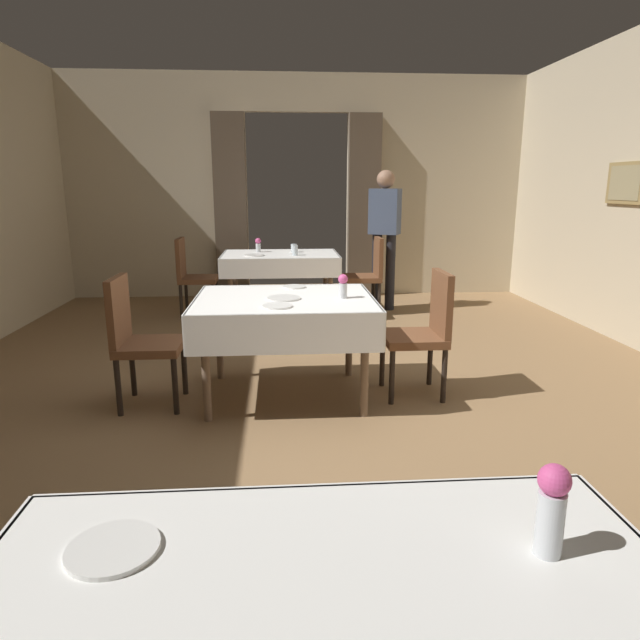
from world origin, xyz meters
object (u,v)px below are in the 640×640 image
plate_far_b (254,255)px  chair_far_right (368,271)px  plate_near_b (113,548)px  dining_table_mid (285,310)px  flower_vase_near (552,507)px  glass_far_d (295,250)px  person_waiter_by_doorway (384,228)px  chair_far_left (191,273)px  flower_vase_far (258,245)px  flower_vase_mid (343,285)px  dining_table_far (280,261)px  glass_far_c (294,248)px  plate_mid_d (277,306)px  chair_mid_right (425,328)px  chair_mid_left (138,335)px  plate_mid_b (284,298)px  plate_mid_c (294,287)px

plate_far_b → chair_far_right: bearing=10.0°
chair_far_right → plate_near_b: size_ratio=4.55×
dining_table_mid → flower_vase_near: size_ratio=6.06×
glass_far_d → person_waiter_by_doorway: 1.22m
chair_far_left → flower_vase_far: chair_far_left is taller
person_waiter_by_doorway → flower_vase_mid: bearing=-106.0°
dining_table_far → glass_far_c: (0.17, 0.13, 0.14)m
chair_far_right → glass_far_c: 0.95m
plate_mid_d → glass_far_c: (0.19, 3.12, 0.04)m
chair_mid_right → dining_table_far: bearing=111.3°
flower_vase_mid → flower_vase_far: flower_vase_mid is taller
plate_far_b → flower_vase_mid: bearing=-73.7°
glass_far_c → plate_far_b: bearing=-145.8°
chair_mid_left → glass_far_d: chair_mid_left is taller
plate_mid_b → glass_far_d: 2.54m
plate_mid_c → chair_mid_right: bearing=-24.6°
chair_mid_left → plate_mid_c: size_ratio=5.16×
glass_far_d → chair_mid_left: bearing=-114.4°
chair_mid_right → chair_far_left: bearing=127.1°
chair_mid_left → chair_far_right: (2.08, 2.83, 0.00)m
chair_mid_right → plate_mid_c: bearing=155.4°
chair_far_right → plate_mid_c: bearing=-112.6°
person_waiter_by_doorway → chair_mid_left: bearing=-127.2°
plate_near_b → dining_table_mid: bearing=81.8°
dining_table_far → flower_vase_mid: (0.44, -2.72, 0.18)m
flower_vase_mid → plate_far_b: flower_vase_mid is taller
flower_vase_near → person_waiter_by_doorway: 5.87m
plate_mid_d → person_waiter_by_doorway: person_waiter_by_doorway is taller
dining_table_mid → plate_far_b: size_ratio=5.58×
flower_vase_mid → glass_far_d: 2.55m
chair_far_left → glass_far_d: (1.24, -0.29, 0.29)m
glass_far_d → dining_table_far: bearing=133.5°
chair_mid_left → plate_far_b: (0.71, 2.59, 0.24)m
plate_mid_d → flower_vase_mid: bearing=29.8°
chair_mid_right → person_waiter_by_doorway: bearing=85.4°
flower_vase_mid → flower_vase_near: bearing=-87.4°
dining_table_mid → chair_far_right: (1.05, 2.72, -0.14)m
plate_mid_c → flower_vase_mid: bearing=-53.3°
chair_far_right → plate_mid_d: chair_far_right is taller
chair_mid_left → plate_far_b: 2.69m
chair_mid_left → chair_mid_right: bearing=2.0°
chair_mid_right → plate_mid_b: bearing=-179.0°
plate_mid_c → person_waiter_by_doorway: size_ratio=0.10×
chair_mid_left → glass_far_c: size_ratio=9.35×
glass_far_c → glass_far_d: (0.01, -0.31, 0.01)m
plate_mid_d → plate_far_b: (-0.27, 2.80, 0.00)m
chair_mid_left → glass_far_d: bearing=65.6°
plate_mid_c → plate_mid_d: size_ratio=0.90×
plate_far_b → person_waiter_by_doorway: person_waiter_by_doorway is taller
plate_near_b → plate_mid_c: bearing=81.4°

